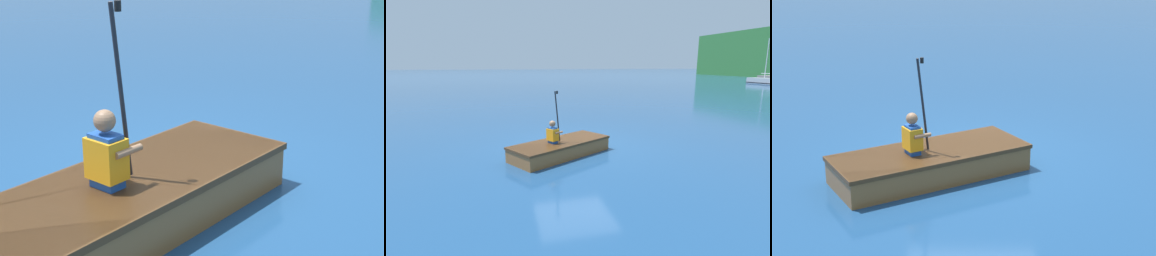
{
  "view_description": "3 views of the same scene",
  "coord_description": "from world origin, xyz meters",
  "views": [
    {
      "loc": [
        5.28,
        -1.68,
        2.28
      ],
      "look_at": [
        0.99,
        -0.12,
        0.77
      ],
      "focal_mm": 55.0,
      "sensor_mm": 36.0,
      "label": 1
    },
    {
      "loc": [
        8.96,
        -2.12,
        2.52
      ],
      "look_at": [
        0.99,
        -0.12,
        0.77
      ],
      "focal_mm": 28.0,
      "sensor_mm": 36.0,
      "label": 2
    },
    {
      "loc": [
        9.21,
        -0.03,
        3.38
      ],
      "look_at": [
        0.99,
        -0.12,
        0.77
      ],
      "focal_mm": 55.0,
      "sensor_mm": 36.0,
      "label": 3
    }
  ],
  "objects": [
    {
      "name": "rowboat_foreground",
      "position": [
        0.96,
        -0.58,
        0.24
      ],
      "size": [
        2.47,
        3.1,
        0.42
      ],
      "color": "#935B2D",
      "rests_on": "ground"
    },
    {
      "name": "person_paddler",
      "position": [
        1.13,
        -0.86,
        0.7
      ],
      "size": [
        0.44,
        0.44,
        1.41
      ],
      "color": "#1E4CA5",
      "rests_on": "rowboat_foreground"
    },
    {
      "name": "ground_plane",
      "position": [
        0.0,
        0.0,
        0.0
      ],
      "size": [
        300.0,
        300.0,
        0.0
      ],
      "primitive_type": "plane",
      "color": "navy"
    }
  ]
}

